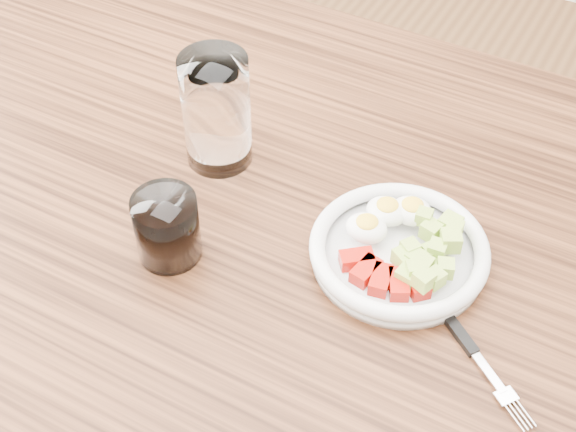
% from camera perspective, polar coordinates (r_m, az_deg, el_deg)
% --- Properties ---
extents(dining_table, '(1.50, 0.90, 0.77)m').
position_cam_1_polar(dining_table, '(0.96, 0.24, -5.97)').
color(dining_table, brown).
rests_on(dining_table, ground).
extents(bowl, '(0.19, 0.19, 0.05)m').
position_cam_1_polar(bowl, '(0.86, 7.97, -2.30)').
color(bowl, white).
rests_on(bowl, dining_table).
extents(fork, '(0.15, 0.11, 0.01)m').
position_cam_1_polar(fork, '(0.82, 12.43, -8.61)').
color(fork, black).
rests_on(fork, dining_table).
extents(water_glass, '(0.08, 0.08, 0.14)m').
position_cam_1_polar(water_glass, '(0.94, -5.11, 7.45)').
color(water_glass, white).
rests_on(water_glass, dining_table).
extents(coffee_glass, '(0.07, 0.07, 0.08)m').
position_cam_1_polar(coffee_glass, '(0.86, -8.59, -0.84)').
color(coffee_glass, white).
rests_on(coffee_glass, dining_table).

